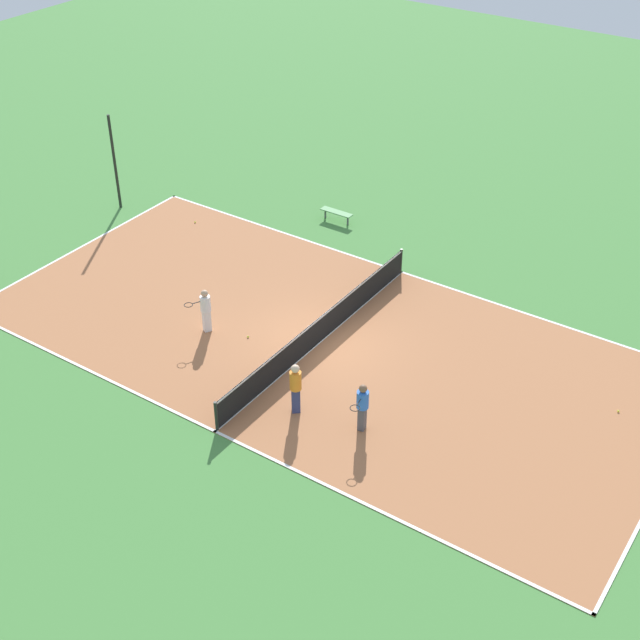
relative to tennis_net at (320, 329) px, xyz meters
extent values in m
plane|color=#47843D|center=(0.00, 0.00, -0.55)|extent=(80.00, 80.00, 0.00)
cube|color=#AD6B42|center=(0.00, 0.00, -0.54)|extent=(11.12, 23.13, 0.02)
cube|color=white|center=(-5.51, 0.00, -0.53)|extent=(0.10, 23.13, 0.00)
cube|color=white|center=(5.51, 0.00, -0.53)|extent=(0.10, 23.13, 0.00)
cube|color=white|center=(0.00, 11.51, -0.53)|extent=(11.12, 0.10, 0.00)
cube|color=white|center=(0.00, 0.00, -0.53)|extent=(11.12, 0.10, 0.00)
cylinder|color=black|center=(-5.41, 0.00, -0.01)|extent=(0.10, 0.10, 1.03)
cylinder|color=black|center=(5.41, 0.00, -0.01)|extent=(0.10, 0.10, 1.03)
cube|color=black|center=(0.00, 0.00, -0.03)|extent=(10.82, 0.03, 0.98)
cube|color=white|center=(0.00, 0.00, 0.43)|extent=(10.82, 0.04, 0.06)
cube|color=#4C8C4C|center=(7.59, 4.32, -0.12)|extent=(0.36, 1.42, 0.04)
cylinder|color=#4C4C51|center=(7.59, 3.76, -0.34)|extent=(0.08, 0.08, 0.41)
cylinder|color=#4C4C51|center=(7.59, 4.88, -0.34)|extent=(0.08, 0.08, 0.41)
cube|color=white|center=(-1.63, 3.56, -0.12)|extent=(0.31, 0.29, 0.81)
cylinder|color=white|center=(-1.63, 3.56, 0.57)|extent=(0.48, 0.48, 0.57)
sphere|color=tan|center=(-1.63, 3.56, 0.98)|extent=(0.24, 0.24, 0.24)
cylinder|color=#262626|center=(-1.91, 3.70, 0.72)|extent=(0.26, 0.15, 0.03)
torus|color=black|center=(-2.16, 3.83, 0.72)|extent=(0.41, 0.41, 0.02)
cube|color=#4C4C51|center=(-2.98, -3.52, -0.12)|extent=(0.28, 0.24, 0.82)
cylinder|color=blue|center=(-2.98, -3.52, 0.58)|extent=(0.42, 0.42, 0.57)
sphere|color=brown|center=(-2.98, -3.52, 0.98)|extent=(0.24, 0.24, 0.24)
cylinder|color=#262626|center=(-3.30, -3.57, 0.72)|extent=(0.28, 0.08, 0.03)
torus|color=black|center=(-3.57, -3.62, 0.72)|extent=(0.35, 0.35, 0.02)
cube|color=navy|center=(-3.42, -1.45, -0.09)|extent=(0.32, 0.32, 0.87)
cylinder|color=orange|center=(-3.42, -1.45, 0.65)|extent=(0.51, 0.51, 0.61)
sphere|color=beige|center=(-3.42, -1.45, 1.09)|extent=(0.26, 0.26, 0.26)
sphere|color=#CCE033|center=(4.14, 9.10, -0.49)|extent=(0.07, 0.07, 0.07)
sphere|color=#CCE033|center=(-1.18, 2.15, -0.49)|extent=(0.07, 0.07, 0.07)
sphere|color=#CCE033|center=(2.03, -9.55, -0.49)|extent=(0.07, 0.07, 0.07)
cylinder|color=black|center=(3.47, 12.73, 1.53)|extent=(0.12, 0.12, 4.15)
camera|label=1|loc=(-20.22, -13.73, 16.89)|focal=50.00mm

